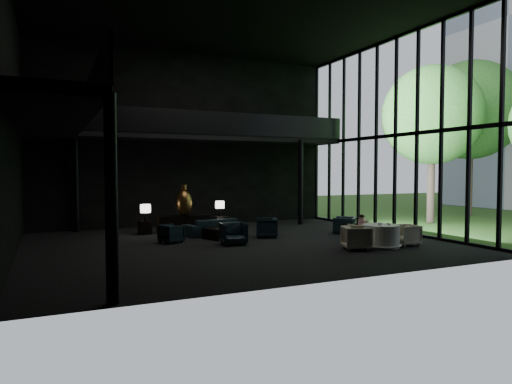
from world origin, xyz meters
name	(u,v)px	position (x,y,z in m)	size (l,w,h in m)	color
floor	(239,243)	(0.00, 0.00, 0.00)	(14.00, 12.00, 0.02)	black
ceiling	(239,11)	(0.00, 0.00, 8.00)	(14.00, 12.00, 0.02)	black
wall_back	(190,139)	(0.00, 6.00, 4.00)	(14.00, 0.04, 8.00)	black
wall_front	(340,107)	(0.00, -6.00, 4.00)	(14.00, 0.04, 8.00)	black
wall_left	(11,119)	(-7.00, 0.00, 4.00)	(0.04, 12.00, 8.00)	black
curtain_wall	(395,135)	(6.95, 0.00, 4.00)	(0.20, 12.00, 8.00)	black
mezzanine_left	(49,121)	(-6.00, 0.00, 4.00)	(2.00, 12.00, 0.25)	black
mezzanine_back	(217,139)	(1.00, 5.00, 4.00)	(12.00, 2.00, 0.25)	black
railing_left	(85,102)	(-5.00, 0.00, 4.60)	(0.06, 12.00, 1.00)	black
railing_back	(225,123)	(1.00, 4.00, 4.60)	(12.00, 0.06, 1.00)	black
column_sw	(111,200)	(-5.00, -5.70, 2.00)	(0.24, 0.24, 4.00)	black
column_nw	(76,184)	(-5.00, 5.70, 2.00)	(0.24, 0.24, 4.00)	black
column_ne	(300,182)	(4.80, 4.00, 2.00)	(0.24, 0.24, 4.00)	black
tree_near	(432,115)	(11.00, 2.00, 5.23)	(4.80, 4.80, 7.65)	#382D23
tree_far	(471,110)	(16.00, 4.00, 5.99)	(5.60, 5.60, 8.80)	#382D23
console	(183,224)	(-0.96, 3.74, 0.34)	(2.14, 0.49, 0.68)	black
bronze_urn	(184,202)	(-0.96, 3.65, 1.23)	(0.69, 0.69, 1.29)	#B78730
side_table_left	(145,228)	(-2.56, 3.71, 0.26)	(0.48, 0.48, 0.52)	black
table_lamp_left	(146,209)	(-2.56, 3.53, 1.01)	(0.41, 0.41, 0.68)	black
side_table_right	(222,224)	(0.64, 3.47, 0.30)	(0.54, 0.54, 0.59)	black
table_lamp_right	(220,205)	(0.64, 3.71, 1.06)	(0.39, 0.39, 0.65)	black
sofa	(213,223)	(-0.17, 2.32, 0.48)	(2.45, 0.72, 0.96)	black
lounge_armchair_west	(171,233)	(-2.13, 1.10, 0.33)	(0.65, 0.60, 0.66)	black
lounge_armchair_east	(267,226)	(1.49, 0.88, 0.43)	(0.83, 0.78, 0.85)	black
lounge_armchair_south	(233,231)	(-0.31, -0.23, 0.46)	(0.89, 0.84, 0.92)	black
window_armchair	(345,223)	(4.96, 0.65, 0.40)	(0.91, 0.59, 0.79)	black
coffee_table	(219,233)	(-0.28, 1.26, 0.21)	(0.93, 0.93, 0.41)	black
dining_table	(381,237)	(3.97, -2.73, 0.33)	(1.36, 1.36, 0.75)	white
dining_chair_north	(363,233)	(3.85, -1.91, 0.39)	(0.77, 0.72, 0.79)	#BAB098
dining_chair_east	(406,234)	(4.98, -2.78, 0.40)	(0.77, 0.72, 0.79)	#BFB890
dining_chair_west	(356,236)	(2.93, -2.78, 0.46)	(0.88, 0.83, 0.91)	beige
child	(362,222)	(3.94, -1.74, 0.73)	(0.26, 0.26, 0.56)	#C28598
plate_a	(381,226)	(3.78, -2.96, 0.76)	(0.21, 0.21, 0.01)	white
plate_b	(380,223)	(4.13, -2.47, 0.76)	(0.21, 0.21, 0.01)	white
saucer	(387,224)	(4.17, -2.76, 0.76)	(0.15, 0.15, 0.01)	white
coffee_cup	(388,223)	(4.23, -2.75, 0.79)	(0.08, 0.08, 0.06)	white
cereal_bowl	(380,223)	(3.97, -2.67, 0.79)	(0.16, 0.16, 0.08)	white
cream_pot	(389,224)	(4.08, -3.01, 0.78)	(0.06, 0.06, 0.07)	#99999E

